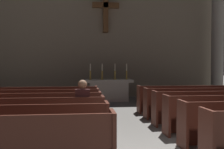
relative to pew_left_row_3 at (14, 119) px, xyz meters
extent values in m
cube|color=#4C2319|center=(1.95, -1.97, 0.00)|extent=(0.06, 0.50, 0.95)
cube|color=#4C2319|center=(0.00, -0.96, -0.05)|extent=(3.84, 0.40, 0.05)
cube|color=#4C2319|center=(0.00, -0.78, -0.28)|extent=(3.84, 0.04, 0.40)
cube|color=#4C2319|center=(1.95, -0.98, 0.00)|extent=(0.06, 0.50, 0.95)
cube|color=#4C2319|center=(0.00, 0.04, -0.05)|extent=(3.84, 0.40, 0.05)
cube|color=#4C2319|center=(0.00, -0.18, 0.22)|extent=(3.84, 0.05, 0.50)
cube|color=#4C2319|center=(0.00, 0.22, -0.28)|extent=(3.84, 0.04, 0.40)
cube|color=#4C2319|center=(1.95, 0.02, 0.00)|extent=(0.06, 0.50, 0.95)
cube|color=#4C2319|center=(0.00, 1.04, -0.05)|extent=(3.84, 0.40, 0.05)
cube|color=#4C2319|center=(0.00, 0.81, 0.22)|extent=(3.84, 0.05, 0.50)
cube|color=#4C2319|center=(0.00, 1.22, -0.28)|extent=(3.84, 0.04, 0.40)
cube|color=#4C2319|center=(1.95, 1.02, 0.00)|extent=(0.06, 0.50, 0.95)
cube|color=#4C2319|center=(0.00, 2.03, -0.05)|extent=(3.84, 0.40, 0.05)
cube|color=#4C2319|center=(0.00, 1.81, 0.22)|extent=(3.84, 0.05, 0.50)
cube|color=#4C2319|center=(0.00, 2.21, -0.28)|extent=(3.84, 0.04, 0.40)
cube|color=#4C2319|center=(1.95, 2.01, 0.00)|extent=(0.06, 0.50, 0.95)
cube|color=#4C2319|center=(0.00, 3.03, -0.05)|extent=(3.84, 0.40, 0.05)
cube|color=#4C2319|center=(0.00, 2.81, 0.22)|extent=(3.84, 0.05, 0.50)
cube|color=#4C2319|center=(0.00, 3.21, -0.28)|extent=(3.84, 0.04, 0.40)
cube|color=#4C2319|center=(1.95, 3.01, 0.00)|extent=(0.06, 0.50, 0.95)
cube|color=#4C2319|center=(3.45, -1.97, 0.00)|extent=(0.06, 0.50, 0.95)
cube|color=#4C2319|center=(3.45, -0.98, 0.00)|extent=(0.06, 0.50, 0.95)
cube|color=#4C2319|center=(3.45, 0.02, 0.00)|extent=(0.06, 0.50, 0.95)
cube|color=#4C2319|center=(5.40, 1.04, -0.05)|extent=(3.84, 0.40, 0.05)
cube|color=#4C2319|center=(5.40, 1.22, -0.28)|extent=(3.84, 0.04, 0.40)
cube|color=#4C2319|center=(3.45, 1.02, 0.00)|extent=(0.06, 0.50, 0.95)
cube|color=#4C2319|center=(5.40, 2.03, -0.05)|extent=(3.84, 0.40, 0.05)
cube|color=#4C2319|center=(5.40, 1.81, 0.22)|extent=(3.84, 0.05, 0.50)
cube|color=#4C2319|center=(5.40, 2.21, -0.28)|extent=(3.84, 0.04, 0.40)
cube|color=#4C2319|center=(3.45, 2.01, 0.00)|extent=(0.06, 0.50, 0.95)
cube|color=#4C2319|center=(5.40, 3.03, -0.05)|extent=(3.84, 0.40, 0.05)
cube|color=#4C2319|center=(5.40, 2.81, 0.22)|extent=(3.84, 0.05, 0.50)
cube|color=#4C2319|center=(5.40, 3.21, -0.28)|extent=(3.84, 0.04, 0.40)
cube|color=#4C2319|center=(3.45, 3.01, 0.00)|extent=(0.06, 0.50, 0.95)
cube|color=gray|center=(8.33, 6.75, -0.38)|extent=(0.85, 0.85, 0.20)
cylinder|color=gray|center=(8.33, 6.75, 3.01)|extent=(0.61, 0.61, 6.97)
cube|color=#BCB7AD|center=(2.70, 6.18, -0.04)|extent=(1.76, 0.72, 0.88)
cube|color=#BCB7AD|center=(2.70, 6.18, 0.46)|extent=(2.20, 0.90, 0.12)
cube|color=silver|center=(2.70, 6.18, 0.53)|extent=(2.09, 0.86, 0.01)
cylinder|color=#B79338|center=(1.85, 6.18, 0.54)|extent=(0.16, 0.16, 0.02)
cylinder|color=#B79338|center=(1.85, 6.18, 0.73)|extent=(0.07, 0.07, 0.40)
cylinder|color=silver|center=(1.85, 6.18, 1.10)|extent=(0.04, 0.04, 0.33)
cylinder|color=#B79338|center=(2.40, 6.18, 0.54)|extent=(0.16, 0.16, 0.02)
cylinder|color=#B79338|center=(2.40, 6.18, 0.73)|extent=(0.07, 0.07, 0.40)
cylinder|color=silver|center=(2.40, 6.18, 1.10)|extent=(0.04, 0.04, 0.33)
cylinder|color=#B79338|center=(3.00, 6.18, 0.54)|extent=(0.16, 0.16, 0.02)
cylinder|color=#B79338|center=(3.00, 6.18, 0.73)|extent=(0.07, 0.07, 0.40)
cylinder|color=silver|center=(3.00, 6.18, 1.10)|extent=(0.04, 0.04, 0.33)
cylinder|color=#B79338|center=(3.55, 6.18, 0.54)|extent=(0.16, 0.16, 0.02)
cylinder|color=#B79338|center=(3.55, 6.18, 0.73)|extent=(0.07, 0.07, 0.40)
cylinder|color=silver|center=(3.55, 6.18, 1.10)|extent=(0.04, 0.04, 0.33)
cube|color=gray|center=(2.70, 8.00, 3.58)|extent=(12.23, 0.25, 8.12)
cube|color=brown|center=(2.70, 7.74, 3.99)|extent=(0.26, 0.26, 2.17)
cube|color=brown|center=(2.70, 7.74, 4.32)|extent=(1.39, 0.26, 0.26)
cube|color=#26262B|center=(1.50, 0.22, -0.25)|extent=(0.24, 0.14, 0.45)
cube|color=#26262B|center=(1.50, 0.09, 0.03)|extent=(0.28, 0.36, 0.12)
cube|color=#381919|center=(1.50, -0.04, 0.36)|extent=(0.32, 0.20, 0.54)
sphere|color=#9E7051|center=(1.50, -0.04, 0.74)|extent=(0.20, 0.20, 0.20)
camera|label=1|loc=(1.50, -5.86, 1.14)|focal=41.81mm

